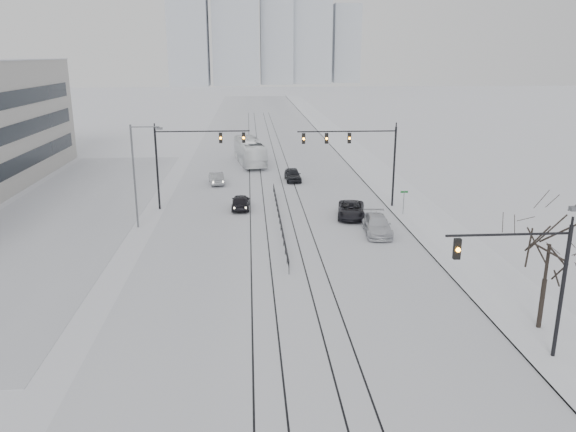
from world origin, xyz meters
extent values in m
cube|color=silver|center=(0.00, 60.00, 0.01)|extent=(22.00, 260.00, 0.02)
cube|color=white|center=(13.50, 60.00, 0.08)|extent=(5.00, 260.00, 0.16)
cube|color=gray|center=(11.05, 60.00, 0.06)|extent=(0.10, 260.00, 0.12)
cube|color=silver|center=(-20.00, 35.00, 0.01)|extent=(14.00, 60.00, 0.03)
cube|color=black|center=(-2.60, 40.00, 0.02)|extent=(0.10, 180.00, 0.01)
cube|color=black|center=(-1.20, 40.00, 0.02)|extent=(0.10, 180.00, 0.01)
cube|color=black|center=(1.20, 40.00, 0.02)|extent=(0.10, 180.00, 0.01)
cube|color=black|center=(2.60, 40.00, 0.02)|extent=(0.10, 180.00, 0.01)
cube|color=#A9B0B9|center=(-30.00, 260.00, 27.50)|extent=(18.00, 18.00, 55.00)
cube|color=#A9B0B9|center=(-8.00, 268.00, 36.00)|extent=(22.00, 22.00, 72.00)
cube|color=#A9B0B9|center=(12.00, 276.00, 24.00)|extent=(16.00, 16.00, 48.00)
cube|color=#A9B0B9|center=(30.00, 284.00, 32.00)|extent=(20.00, 20.00, 64.00)
cube|color=#A9B0B9|center=(50.00, 292.00, 20.00)|extent=(14.00, 14.00, 40.00)
cylinder|color=black|center=(12.40, 6.00, 3.50)|extent=(0.20, 0.20, 7.00)
cylinder|color=black|center=(9.40, 6.00, 6.60)|extent=(6.00, 0.12, 0.12)
cube|color=black|center=(7.00, 6.00, 5.95)|extent=(0.32, 0.24, 1.00)
sphere|color=orange|center=(7.00, 5.86, 5.95)|extent=(0.22, 0.22, 0.22)
cylinder|color=black|center=(11.50, 35.00, 4.00)|extent=(0.20, 0.20, 8.00)
cylinder|color=black|center=(6.75, 35.00, 7.60)|extent=(9.50, 0.12, 0.12)
cube|color=black|center=(2.60, 35.00, 6.95)|extent=(0.32, 0.24, 1.00)
sphere|color=orange|center=(2.60, 34.86, 6.95)|extent=(0.22, 0.22, 0.22)
cube|color=black|center=(4.80, 35.00, 6.95)|extent=(0.32, 0.24, 1.00)
sphere|color=orange|center=(4.80, 34.86, 6.95)|extent=(0.22, 0.22, 0.22)
cube|color=black|center=(7.00, 35.00, 6.95)|extent=(0.32, 0.24, 1.00)
sphere|color=orange|center=(7.00, 34.86, 6.95)|extent=(0.22, 0.22, 0.22)
cylinder|color=black|center=(-11.50, 36.00, 4.00)|extent=(0.20, 0.20, 8.00)
cylinder|color=black|center=(-7.00, 36.00, 7.60)|extent=(9.00, 0.12, 0.12)
cube|color=black|center=(-3.10, 36.00, 6.95)|extent=(0.32, 0.24, 1.00)
sphere|color=orange|center=(-3.10, 35.86, 6.95)|extent=(0.22, 0.22, 0.22)
cube|color=black|center=(-5.30, 36.00, 6.95)|extent=(0.32, 0.24, 1.00)
sphere|color=orange|center=(-5.30, 35.86, 6.95)|extent=(0.22, 0.22, 0.22)
cube|color=#595B60|center=(10.60, 3.00, 8.65)|extent=(0.50, 0.25, 0.18)
cylinder|color=#595B60|center=(-12.50, 30.00, 4.50)|extent=(0.16, 0.16, 9.00)
cylinder|color=#595B60|center=(-11.30, 30.00, 8.80)|extent=(2.40, 0.10, 0.10)
cube|color=#595B60|center=(-10.10, 30.00, 8.65)|extent=(0.50, 0.25, 0.18)
cylinder|color=black|center=(13.20, 9.00, 1.50)|extent=(0.26, 0.26, 3.00)
cylinder|color=black|center=(13.20, 9.00, 3.75)|extent=(0.18, 0.18, 2.50)
cube|color=black|center=(0.00, 30.00, 0.95)|extent=(0.06, 24.00, 0.06)
cube|color=black|center=(0.00, 30.00, 0.55)|extent=(0.06, 24.00, 0.06)
cylinder|color=#595B60|center=(11.80, 32.00, 1.20)|extent=(0.06, 0.06, 2.40)
cube|color=#0C4C19|center=(11.80, 32.00, 2.30)|extent=(0.70, 0.04, 0.18)
imported|color=black|center=(-3.52, 35.34, 0.74)|extent=(1.81, 4.36, 1.48)
imported|color=gray|center=(-6.50, 46.68, 0.71)|extent=(2.13, 4.50, 1.43)
imported|color=black|center=(6.78, 31.70, 0.73)|extent=(3.29, 5.59, 1.46)
imported|color=silver|center=(8.10, 26.62, 0.77)|extent=(2.57, 5.44, 1.53)
imported|color=black|center=(2.57, 47.71, 0.75)|extent=(1.96, 4.49, 1.51)
imported|color=white|center=(-2.54, 59.06, 1.70)|extent=(4.62, 12.52, 3.41)
camera|label=1|loc=(-2.57, -18.06, 14.67)|focal=35.00mm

